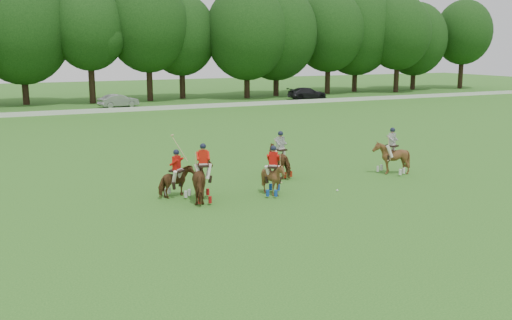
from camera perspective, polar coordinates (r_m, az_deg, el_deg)
name	(u,v)px	position (r m, az deg, el deg)	size (l,w,h in m)	color
ground	(294,216)	(21.98, 3.80, -5.62)	(180.00, 180.00, 0.00)	#25611B
tree_line	(92,29)	(67.34, -16.12, 12.47)	(117.98, 14.32, 14.75)	black
boundary_rail	(110,110)	(57.70, -14.43, 4.84)	(120.00, 0.10, 0.44)	white
car_mid	(118,101)	(62.37, -13.59, 5.78)	(1.46, 4.17, 1.38)	#96969B
car_right	(307,93)	(70.40, 5.14, 6.66)	(1.98, 4.86, 1.41)	black
polo_red_a	(204,180)	(23.88, -5.27, -2.01)	(1.48, 2.27, 2.45)	#492C13
polo_red_b	(177,181)	(24.66, -7.90, -2.08)	(1.76, 1.75, 2.63)	#492C13
polo_red_c	(273,178)	(24.79, 1.73, -1.78)	(1.71, 1.76, 2.19)	#492C13
polo_stripe_a	(280,161)	(28.23, 2.44, -0.05)	(1.31, 2.04, 2.30)	#492C13
polo_stripe_b	(391,157)	(29.64, 13.38, 0.27)	(1.90, 1.97, 2.38)	#492C13
polo_ball	(337,190)	(25.80, 8.13, -3.03)	(0.09, 0.09, 0.09)	white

